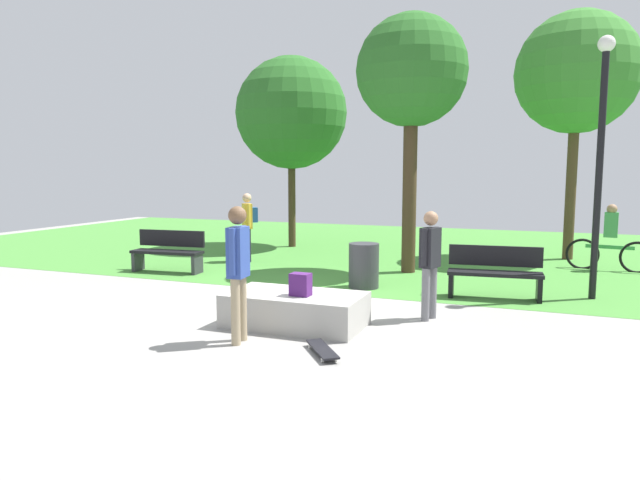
{
  "coord_description": "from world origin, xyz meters",
  "views": [
    {
      "loc": [
        4.16,
        -8.51,
        2.25
      ],
      "look_at": [
        0.85,
        -0.04,
        1.14
      ],
      "focal_mm": 32.52,
      "sensor_mm": 36.0,
      "label": 1
    }
  ],
  "objects_px": {
    "skateboard_by_ledge": "(322,349)",
    "pedestrian_with_backpack": "(248,221)",
    "skater_watching": "(430,257)",
    "trash_bin": "(364,266)",
    "lamp_post": "(601,143)",
    "skater_performing_trick": "(238,263)",
    "tree_broad_elm": "(577,74)",
    "park_bench_center_lawn": "(169,250)",
    "tree_young_birch": "(291,113)",
    "tree_slender_maple": "(412,73)",
    "park_bench_near_path": "(495,271)",
    "cyclist_on_bicycle": "(610,242)",
    "concrete_ledge": "(295,310)",
    "backpack_on_ledge": "(301,285)"
  },
  "relations": [
    {
      "from": "skater_watching",
      "to": "trash_bin",
      "type": "relative_size",
      "value": 1.91
    },
    {
      "from": "skater_performing_trick",
      "to": "park_bench_near_path",
      "type": "height_order",
      "value": "skater_performing_trick"
    },
    {
      "from": "skater_performing_trick",
      "to": "tree_slender_maple",
      "type": "bearing_deg",
      "value": 81.52
    },
    {
      "from": "tree_young_birch",
      "to": "tree_broad_elm",
      "type": "xyz_separation_m",
      "value": [
        7.46,
        0.35,
        0.73
      ]
    },
    {
      "from": "skater_performing_trick",
      "to": "pedestrian_with_backpack",
      "type": "relative_size",
      "value": 1.07
    },
    {
      "from": "park_bench_center_lawn",
      "to": "tree_young_birch",
      "type": "xyz_separation_m",
      "value": [
        0.82,
        4.84,
        3.36
      ]
    },
    {
      "from": "tree_slender_maple",
      "to": "lamp_post",
      "type": "height_order",
      "value": "tree_slender_maple"
    },
    {
      "from": "skater_performing_trick",
      "to": "cyclist_on_bicycle",
      "type": "height_order",
      "value": "skater_performing_trick"
    },
    {
      "from": "tree_broad_elm",
      "to": "lamp_post",
      "type": "bearing_deg",
      "value": -86.88
    },
    {
      "from": "tree_slender_maple",
      "to": "cyclist_on_bicycle",
      "type": "height_order",
      "value": "tree_slender_maple"
    },
    {
      "from": "tree_slender_maple",
      "to": "skater_watching",
      "type": "bearing_deg",
      "value": -72.88
    },
    {
      "from": "park_bench_center_lawn",
      "to": "skater_performing_trick",
      "type": "bearing_deg",
      "value": -45.21
    },
    {
      "from": "skater_watching",
      "to": "skateboard_by_ledge",
      "type": "xyz_separation_m",
      "value": [
        -0.89,
        -2.15,
        -0.89
      ]
    },
    {
      "from": "concrete_ledge",
      "to": "tree_slender_maple",
      "type": "distance_m",
      "value": 6.41
    },
    {
      "from": "trash_bin",
      "to": "pedestrian_with_backpack",
      "type": "bearing_deg",
      "value": 150.36
    },
    {
      "from": "skateboard_by_ledge",
      "to": "tree_broad_elm",
      "type": "bearing_deg",
      "value": 72.02
    },
    {
      "from": "tree_slender_maple",
      "to": "tree_broad_elm",
      "type": "distance_m",
      "value": 4.71
    },
    {
      "from": "tree_slender_maple",
      "to": "trash_bin",
      "type": "height_order",
      "value": "tree_slender_maple"
    },
    {
      "from": "park_bench_near_path",
      "to": "tree_young_birch",
      "type": "xyz_separation_m",
      "value": [
        -6.12,
        4.98,
        3.36
      ]
    },
    {
      "from": "skateboard_by_ledge",
      "to": "park_bench_center_lawn",
      "type": "bearing_deg",
      "value": 141.62
    },
    {
      "from": "concrete_ledge",
      "to": "park_bench_near_path",
      "type": "relative_size",
      "value": 1.2
    },
    {
      "from": "skateboard_by_ledge",
      "to": "pedestrian_with_backpack",
      "type": "height_order",
      "value": "pedestrian_with_backpack"
    },
    {
      "from": "lamp_post",
      "to": "pedestrian_with_backpack",
      "type": "bearing_deg",
      "value": 168.84
    },
    {
      "from": "skater_performing_trick",
      "to": "skater_watching",
      "type": "relative_size",
      "value": 1.09
    },
    {
      "from": "park_bench_center_lawn",
      "to": "lamp_post",
      "type": "bearing_deg",
      "value": 2.86
    },
    {
      "from": "concrete_ledge",
      "to": "backpack_on_ledge",
      "type": "xyz_separation_m",
      "value": [
        0.14,
        -0.12,
        0.4
      ]
    },
    {
      "from": "skater_performing_trick",
      "to": "backpack_on_ledge",
      "type": "bearing_deg",
      "value": 61.59
    },
    {
      "from": "tree_young_birch",
      "to": "cyclist_on_bicycle",
      "type": "height_order",
      "value": "tree_young_birch"
    },
    {
      "from": "lamp_post",
      "to": "park_bench_center_lawn",
      "type": "bearing_deg",
      "value": -177.14
    },
    {
      "from": "skateboard_by_ledge",
      "to": "cyclist_on_bicycle",
      "type": "bearing_deg",
      "value": 64.01
    },
    {
      "from": "skater_watching",
      "to": "park_bench_center_lawn",
      "type": "distance_m",
      "value": 6.48
    },
    {
      "from": "concrete_ledge",
      "to": "park_bench_near_path",
      "type": "distance_m",
      "value": 3.89
    },
    {
      "from": "trash_bin",
      "to": "cyclist_on_bicycle",
      "type": "relative_size",
      "value": 0.47
    },
    {
      "from": "cyclist_on_bicycle",
      "to": "trash_bin",
      "type": "bearing_deg",
      "value": -139.89
    },
    {
      "from": "skater_performing_trick",
      "to": "tree_slender_maple",
      "type": "xyz_separation_m",
      "value": [
        0.89,
        5.96,
        3.22
      ]
    },
    {
      "from": "park_bench_center_lawn",
      "to": "lamp_post",
      "type": "distance_m",
      "value": 8.83
    },
    {
      "from": "park_bench_center_lawn",
      "to": "cyclist_on_bicycle",
      "type": "xyz_separation_m",
      "value": [
        9.09,
        3.73,
        0.15
      ]
    },
    {
      "from": "park_bench_center_lawn",
      "to": "tree_slender_maple",
      "type": "height_order",
      "value": "tree_slender_maple"
    },
    {
      "from": "skater_watching",
      "to": "park_bench_near_path",
      "type": "bearing_deg",
      "value": 67.04
    },
    {
      "from": "tree_broad_elm",
      "to": "lamp_post",
      "type": "xyz_separation_m",
      "value": [
        0.26,
        -4.76,
        -1.88
      ]
    },
    {
      "from": "lamp_post",
      "to": "cyclist_on_bicycle",
      "type": "height_order",
      "value": "lamp_post"
    },
    {
      "from": "park_bench_near_path",
      "to": "trash_bin",
      "type": "xyz_separation_m",
      "value": [
        -2.4,
        0.02,
        -0.05
      ]
    },
    {
      "from": "skater_watching",
      "to": "lamp_post",
      "type": "xyz_separation_m",
      "value": [
        2.4,
        2.43,
        1.74
      ]
    },
    {
      "from": "park_bench_near_path",
      "to": "trash_bin",
      "type": "height_order",
      "value": "park_bench_near_path"
    },
    {
      "from": "skateboard_by_ledge",
      "to": "tree_young_birch",
      "type": "height_order",
      "value": "tree_young_birch"
    },
    {
      "from": "tree_slender_maple",
      "to": "lamp_post",
      "type": "xyz_separation_m",
      "value": [
        3.59,
        -1.45,
        -1.58
      ]
    },
    {
      "from": "park_bench_near_path",
      "to": "tree_young_birch",
      "type": "relative_size",
      "value": 0.3
    },
    {
      "from": "skater_watching",
      "to": "tree_broad_elm",
      "type": "distance_m",
      "value": 8.34
    },
    {
      "from": "park_bench_center_lawn",
      "to": "tree_young_birch",
      "type": "height_order",
      "value": "tree_young_birch"
    },
    {
      "from": "skater_watching",
      "to": "tree_slender_maple",
      "type": "relative_size",
      "value": 0.3
    }
  ]
}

